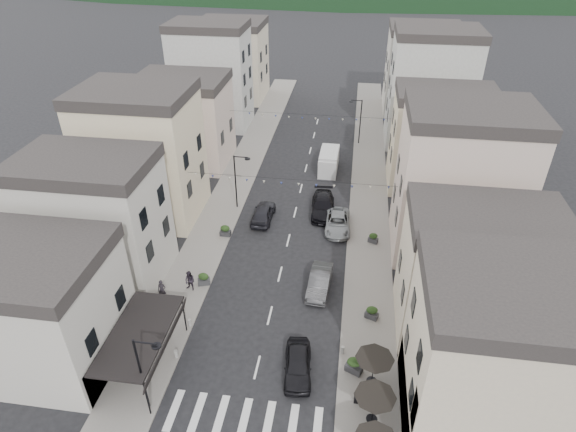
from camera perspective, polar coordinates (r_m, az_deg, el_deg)
name	(u,v)px	position (r m, az deg, el deg)	size (l,w,h in m)	color
sidewalk_left	(237,179)	(55.77, -6.02, 4.36)	(4.00, 76.00, 0.12)	slate
sidewalk_right	(369,188)	(54.35, 9.56, 3.25)	(4.00, 76.00, 0.12)	slate
boutique_building	(21,312)	(36.78, -29.06, -9.90)	(12.00, 8.00, 8.00)	#BAB5AB
bistro_building	(503,366)	(30.42, 24.11, -15.90)	(10.00, 8.00, 10.00)	beige
boutique_awning	(143,335)	(33.46, -16.83, -13.31)	(3.77, 7.50, 3.28)	black
buildings_row_left	(189,108)	(60.28, -11.70, 12.42)	(10.20, 54.16, 14.00)	#BAB5AB
buildings_row_right	(438,123)	(56.57, 17.36, 10.45)	(10.20, 54.16, 14.50)	beige
cafe_terrace	(375,399)	(30.35, 10.25, -20.59)	(2.50, 8.10, 2.53)	black
streetlamp_left_near	(144,368)	(30.75, -16.68, -16.89)	(1.70, 0.56, 6.00)	black
streetlamp_left_far	(238,177)	(48.56, -5.96, 4.66)	(1.70, 0.56, 6.00)	black
streetlamp_right_far	(358,117)	(63.66, 8.36, 11.52)	(1.70, 0.56, 6.00)	black
bollards	(255,369)	(33.84, -3.88, -17.65)	(11.66, 10.26, 0.60)	gray
bunting_near	(290,183)	(43.16, 0.22, 3.98)	(19.00, 0.28, 0.62)	black
bunting_far	(309,117)	(57.60, 2.49, 11.60)	(19.00, 0.28, 0.62)	black
parked_car_a	(298,364)	(33.58, 1.18, -17.18)	(1.80, 4.47, 1.52)	black
parked_car_b	(320,282)	(39.56, 3.76, -7.79)	(1.64, 4.70, 1.55)	#37373A
parked_car_c	(337,223)	(46.79, 5.88, -0.78)	(2.39, 5.18, 1.44)	gray
parked_car_d	(323,206)	(49.10, 4.16, 1.22)	(2.29, 5.63, 1.63)	black
parked_car_e	(263,213)	(47.91, -2.95, 0.37)	(1.90, 4.71, 1.60)	black
delivery_van	(329,161)	(57.29, 4.86, 6.57)	(2.18, 5.32, 2.53)	silver
pedestrian_a	(162,290)	(39.62, -14.71, -8.49)	(0.66, 0.43, 1.80)	black
pedestrian_b	(190,281)	(39.96, -11.55, -7.55)	(0.88, 0.69, 1.82)	#241E28
planter_la	(204,279)	(40.53, -9.96, -7.35)	(1.11, 0.83, 1.11)	#323234
planter_lb	(225,231)	(45.88, -7.45, -1.73)	(1.01, 0.57, 1.13)	#28282A
planter_ra	(354,365)	(33.87, 7.85, -17.09)	(1.28, 1.03, 1.26)	#2D2D30
planter_rb	(372,312)	(37.59, 9.90, -11.20)	(1.11, 0.87, 1.10)	#2F2F32
planter_rc	(373,238)	(45.32, 10.06, -2.57)	(1.01, 0.77, 1.00)	#313134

